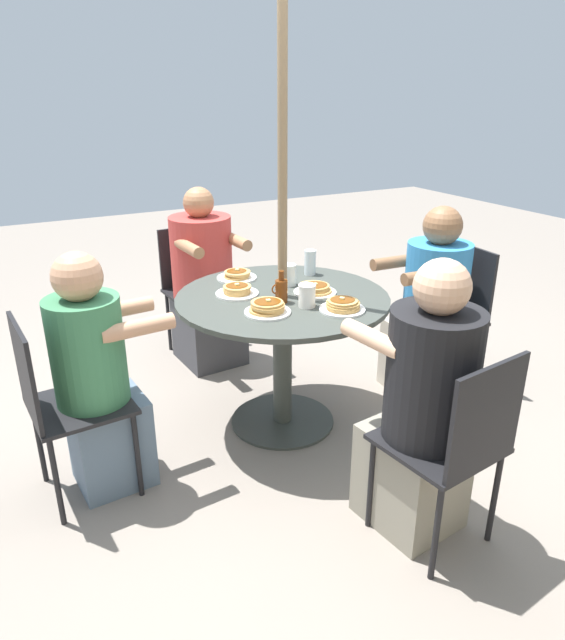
{
  "coord_description": "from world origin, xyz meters",
  "views": [
    {
      "loc": [
        1.28,
        2.38,
        1.7
      ],
      "look_at": [
        0.0,
        0.0,
        0.6
      ],
      "focal_mm": 32.0,
      "sensor_mm": 36.0,
      "label": 1
    }
  ],
  "objects_px": {
    "patio_chair_north": "(452,308)",
    "diner_west": "(423,413)",
    "diner_south": "(98,384)",
    "pancake_plate_c": "(343,306)",
    "diner_north": "(430,310)",
    "diner_east": "(205,286)",
    "coffee_cup": "(307,296)",
    "drinking_glass_a": "(289,275)",
    "patio_chair_west": "(456,441)",
    "pancake_plate_e": "(237,291)",
    "pancake_plate_d": "(237,276)",
    "patio_table": "(282,325)",
    "drinking_glass_b": "(310,262)",
    "patio_chair_east": "(194,282)",
    "patio_chair_south": "(60,399)",
    "syrup_bottle": "(281,290)",
    "pancake_plate_a": "(267,308)",
    "pancake_plate_b": "(315,289)"
  },
  "relations": [
    {
      "from": "patio_table",
      "to": "diner_east",
      "type": "relative_size",
      "value": 0.94
    },
    {
      "from": "diner_south",
      "to": "pancake_plate_c",
      "type": "height_order",
      "value": "diner_south"
    },
    {
      "from": "diner_south",
      "to": "pancake_plate_d",
      "type": "xyz_separation_m",
      "value": [
        -0.86,
        -0.44,
        0.24
      ]
    },
    {
      "from": "pancake_plate_e",
      "to": "drinking_glass_b",
      "type": "relative_size",
      "value": 1.57
    },
    {
      "from": "pancake_plate_c",
      "to": "drinking_glass_a",
      "type": "xyz_separation_m",
      "value": [
        0.04,
        -0.45,
        0.03
      ]
    },
    {
      "from": "diner_west",
      "to": "pancake_plate_d",
      "type": "xyz_separation_m",
      "value": [
        0.2,
        -1.31,
        0.23
      ]
    },
    {
      "from": "patio_table",
      "to": "syrup_bottle",
      "type": "xyz_separation_m",
      "value": [
        0.05,
        0.08,
        0.22
      ]
    },
    {
      "from": "diner_south",
      "to": "pancake_plate_e",
      "type": "height_order",
      "value": "diner_south"
    },
    {
      "from": "diner_west",
      "to": "coffee_cup",
      "type": "bearing_deg",
      "value": 89.53
    },
    {
      "from": "diner_west",
      "to": "pancake_plate_e",
      "type": "xyz_separation_m",
      "value": [
        0.31,
        -1.07,
        0.23
      ]
    },
    {
      "from": "drinking_glass_a",
      "to": "pancake_plate_b",
      "type": "bearing_deg",
      "value": 106.36
    },
    {
      "from": "patio_chair_south",
      "to": "patio_chair_east",
      "type": "bearing_deg",
      "value": 134.62
    },
    {
      "from": "diner_north",
      "to": "drinking_glass_a",
      "type": "bearing_deg",
      "value": 80.62
    },
    {
      "from": "diner_south",
      "to": "drinking_glass_a",
      "type": "xyz_separation_m",
      "value": [
        -1.06,
        -0.21,
        0.28
      ]
    },
    {
      "from": "patio_chair_north",
      "to": "drinking_glass_a",
      "type": "bearing_deg",
      "value": 82.15
    },
    {
      "from": "diner_north",
      "to": "pancake_plate_e",
      "type": "height_order",
      "value": "diner_north"
    },
    {
      "from": "diner_east",
      "to": "drinking_glass_a",
      "type": "xyz_separation_m",
      "value": [
        -0.18,
        0.81,
        0.28
      ]
    },
    {
      "from": "pancake_plate_c",
      "to": "pancake_plate_d",
      "type": "xyz_separation_m",
      "value": [
        0.24,
        -0.68,
        -0.01
      ]
    },
    {
      "from": "patio_chair_east",
      "to": "pancake_plate_e",
      "type": "relative_size",
      "value": 3.9
    },
    {
      "from": "coffee_cup",
      "to": "drinking_glass_a",
      "type": "relative_size",
      "value": 0.98
    },
    {
      "from": "patio_chair_south",
      "to": "pancake_plate_b",
      "type": "xyz_separation_m",
      "value": [
        -1.28,
        -0.05,
        0.26
      ]
    },
    {
      "from": "diner_north",
      "to": "drinking_glass_b",
      "type": "distance_m",
      "value": 0.77
    },
    {
      "from": "pancake_plate_c",
      "to": "drinking_glass_a",
      "type": "distance_m",
      "value": 0.45
    },
    {
      "from": "pancake_plate_d",
      "to": "drinking_glass_b",
      "type": "relative_size",
      "value": 1.57
    },
    {
      "from": "diner_north",
      "to": "diner_east",
      "type": "height_order",
      "value": "diner_east"
    },
    {
      "from": "syrup_bottle",
      "to": "drinking_glass_a",
      "type": "bearing_deg",
      "value": -126.97
    },
    {
      "from": "diner_south",
      "to": "pancake_plate_e",
      "type": "bearing_deg",
      "value": 100.24
    },
    {
      "from": "syrup_bottle",
      "to": "drinking_glass_b",
      "type": "relative_size",
      "value": 1.15
    },
    {
      "from": "patio_chair_north",
      "to": "diner_west",
      "type": "distance_m",
      "value": 1.34
    },
    {
      "from": "diner_east",
      "to": "patio_table",
      "type": "bearing_deg",
      "value": 90.0
    },
    {
      "from": "pancake_plate_d",
      "to": "drinking_glass_a",
      "type": "relative_size",
      "value": 1.93
    },
    {
      "from": "diner_east",
      "to": "pancake_plate_a",
      "type": "distance_m",
      "value": 1.16
    },
    {
      "from": "pancake_plate_a",
      "to": "pancake_plate_c",
      "type": "xyz_separation_m",
      "value": [
        -0.33,
        0.14,
        -0.0
      ]
    },
    {
      "from": "patio_chair_east",
      "to": "pancake_plate_b",
      "type": "relative_size",
      "value": 3.9
    },
    {
      "from": "patio_chair_west",
      "to": "pancake_plate_a",
      "type": "bearing_deg",
      "value": 101.4
    },
    {
      "from": "patio_table",
      "to": "diner_east",
      "type": "bearing_deg",
      "value": -86.09
    },
    {
      "from": "diner_south",
      "to": "syrup_bottle",
      "type": "height_order",
      "value": "diner_south"
    },
    {
      "from": "pancake_plate_d",
      "to": "pancake_plate_e",
      "type": "relative_size",
      "value": 1.0
    },
    {
      "from": "patio_table",
      "to": "drinking_glass_b",
      "type": "distance_m",
      "value": 0.45
    },
    {
      "from": "diner_south",
      "to": "pancake_plate_d",
      "type": "relative_size",
      "value": 5.09
    },
    {
      "from": "pancake_plate_c",
      "to": "diner_east",
      "type": "bearing_deg",
      "value": -80.27
    },
    {
      "from": "patio_chair_west",
      "to": "pancake_plate_e",
      "type": "relative_size",
      "value": 3.9
    },
    {
      "from": "patio_chair_north",
      "to": "patio_chair_south",
      "type": "bearing_deg",
      "value": 93.95
    },
    {
      "from": "diner_east",
      "to": "pancake_plate_b",
      "type": "distance_m",
      "value": 1.05
    },
    {
      "from": "patio_table",
      "to": "patio_chair_south",
      "type": "xyz_separation_m",
      "value": [
        1.11,
        0.09,
        -0.09
      ]
    },
    {
      "from": "pancake_plate_c",
      "to": "drinking_glass_a",
      "type": "height_order",
      "value": "drinking_glass_a"
    },
    {
      "from": "patio_table",
      "to": "pancake_plate_d",
      "type": "relative_size",
      "value": 4.95
    },
    {
      "from": "patio_chair_north",
      "to": "diner_north",
      "type": "height_order",
      "value": "diner_north"
    },
    {
      "from": "patio_chair_east",
      "to": "pancake_plate_e",
      "type": "height_order",
      "value": "patio_chair_east"
    },
    {
      "from": "patio_chair_north",
      "to": "patio_chair_west",
      "type": "xyz_separation_m",
      "value": [
        0.98,
        1.05,
        0.0
      ]
    }
  ]
}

